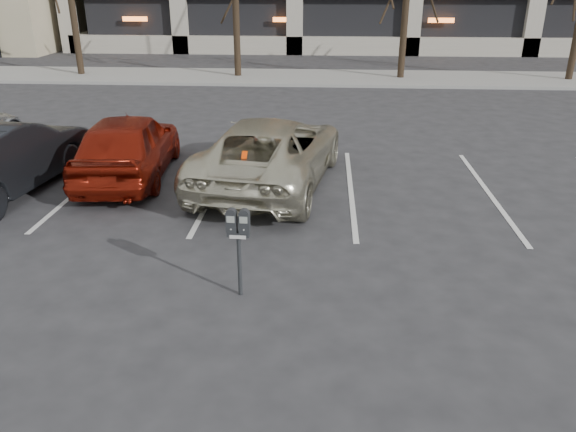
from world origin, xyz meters
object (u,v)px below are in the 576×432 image
at_px(parking_meter, 238,231).
at_px(car_dark, 0,157).
at_px(car_red, 128,145).
at_px(suv_silver, 270,151).

xyz_separation_m(parking_meter, car_dark, (-5.34, 3.67, -0.21)).
relative_size(parking_meter, car_red, 0.30).
xyz_separation_m(car_red, car_dark, (-2.23, -1.10, 0.03)).
distance_m(parking_meter, suv_silver, 4.55).
bearing_deg(suv_silver, car_dark, 18.55).
xyz_separation_m(suv_silver, car_red, (-3.09, 0.22, 0.01)).
distance_m(parking_meter, car_red, 5.70).
relative_size(suv_silver, car_dark, 1.20).
bearing_deg(car_dark, parking_meter, 151.13).
bearing_deg(parking_meter, car_red, 125.72).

